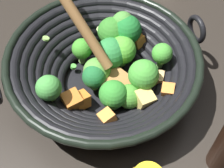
{
  "coord_description": "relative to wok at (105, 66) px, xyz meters",
  "views": [
    {
      "loc": [
        0.36,
        -0.02,
        0.5
      ],
      "look_at": [
        0.02,
        0.01,
        0.03
      ],
      "focal_mm": 52.2,
      "sensor_mm": 36.0,
      "label": 1
    }
  ],
  "objects": [
    {
      "name": "wok",
      "position": [
        0.0,
        0.0,
        0.0
      ],
      "size": [
        0.34,
        0.37,
        0.26
      ],
      "color": "black",
      "rests_on": "ground"
    },
    {
      "name": "ground_plane",
      "position": [
        0.0,
        -0.0,
        -0.06
      ],
      "size": [
        4.0,
        4.0,
        0.0
      ],
      "primitive_type": "plane",
      "color": "#28231E"
    }
  ]
}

